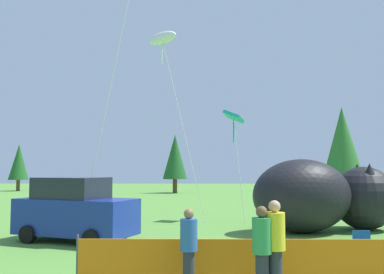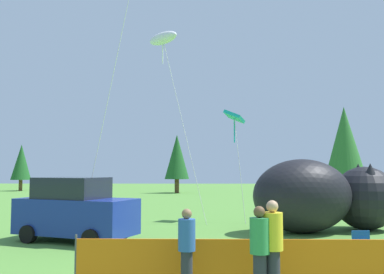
% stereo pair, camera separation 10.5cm
% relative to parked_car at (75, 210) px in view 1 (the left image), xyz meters
% --- Properties ---
extents(ground_plane, '(120.00, 120.00, 0.00)m').
position_rel_parked_car_xyz_m(ground_plane, '(4.48, -2.67, -1.07)').
color(ground_plane, '#548C38').
extents(parked_car, '(4.49, 3.18, 2.21)m').
position_rel_parked_car_xyz_m(parked_car, '(0.00, 0.00, 0.00)').
color(parked_car, navy).
rests_on(parked_car, ground).
extents(folding_chair, '(0.52, 0.53, 0.92)m').
position_rel_parked_car_xyz_m(folding_chair, '(8.50, -3.82, -0.52)').
color(folding_chair, '#1959A5').
rests_on(folding_chair, ground).
extents(inflatable_cat, '(6.43, 4.13, 2.89)m').
position_rel_parked_car_xyz_m(inflatable_cat, '(9.24, 2.33, 0.27)').
color(inflatable_cat, black).
rests_on(inflatable_cat, ground).
extents(safety_fence, '(8.56, 0.06, 1.04)m').
position_rel_parked_car_xyz_m(safety_fence, '(5.82, -5.28, -0.60)').
color(safety_fence, orange).
rests_on(safety_fence, ground).
extents(spectator_in_black_shirt, '(0.39, 0.39, 1.77)m').
position_rel_parked_car_xyz_m(spectator_in_black_shirt, '(5.51, -6.37, -0.10)').
color(spectator_in_black_shirt, '#2D2D38').
rests_on(spectator_in_black_shirt, ground).
extents(spectator_in_green_shirt, '(0.36, 0.36, 1.67)m').
position_rel_parked_car_xyz_m(spectator_in_green_shirt, '(4.06, -5.84, -0.16)').
color(spectator_in_green_shirt, '#2D2D38').
rests_on(spectator_in_green_shirt, ground).
extents(spectator_in_yellow_shirt, '(0.41, 0.41, 1.88)m').
position_rel_parked_car_xyz_m(spectator_in_yellow_shirt, '(5.79, -6.27, -0.05)').
color(spectator_in_yellow_shirt, '#2D2D38').
rests_on(spectator_in_yellow_shirt, ground).
extents(kite_white_ghost, '(3.19, 2.97, 9.56)m').
position_rel_parked_car_xyz_m(kite_white_ghost, '(2.49, 6.15, 7.97)').
color(kite_white_ghost, silver).
rests_on(kite_white_ghost, ground).
extents(kite_teal_diamond, '(1.15, 2.00, 5.45)m').
position_rel_parked_car_xyz_m(kite_teal_diamond, '(6.08, 6.27, 3.96)').
color(kite_teal_diamond, silver).
rests_on(kite_teal_diamond, ground).
extents(horizon_tree_east, '(3.57, 3.57, 8.52)m').
position_rel_parked_car_xyz_m(horizon_tree_east, '(18.35, 26.46, 4.16)').
color(horizon_tree_east, brown).
rests_on(horizon_tree_east, ground).
extents(horizon_tree_west, '(2.54, 2.54, 6.07)m').
position_rel_parked_car_xyz_m(horizon_tree_west, '(1.98, 29.58, 2.66)').
color(horizon_tree_west, brown).
rests_on(horizon_tree_west, ground).
extents(horizon_tree_mid, '(2.22, 2.22, 5.29)m').
position_rel_parked_car_xyz_m(horizon_tree_mid, '(-16.02, 33.52, 2.18)').
color(horizon_tree_mid, brown).
rests_on(horizon_tree_mid, ground).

